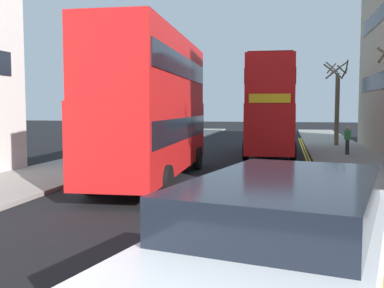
# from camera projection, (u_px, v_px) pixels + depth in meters

# --- Properties ---
(sidewalk_right) EXTENTS (4.00, 80.00, 0.14)m
(sidewalk_right) POSITION_uv_depth(u_px,v_px,m) (378.00, 183.00, 16.91)
(sidewalk_right) COLOR gray
(sidewalk_right) RESTS_ON ground
(sidewalk_left) EXTENTS (4.00, 80.00, 0.14)m
(sidewalk_left) POSITION_uv_depth(u_px,v_px,m) (56.00, 172.00, 19.56)
(sidewalk_left) COLOR gray
(sidewalk_left) RESTS_ON ground
(kerb_line_outer) EXTENTS (0.10, 56.00, 0.01)m
(kerb_line_outer) POSITION_uv_depth(u_px,v_px,m) (323.00, 192.00, 15.39)
(kerb_line_outer) COLOR yellow
(kerb_line_outer) RESTS_ON ground
(kerb_line_inner) EXTENTS (0.10, 56.00, 0.01)m
(kerb_line_inner) POSITION_uv_depth(u_px,v_px,m) (318.00, 192.00, 15.43)
(kerb_line_inner) COLOR yellow
(kerb_line_inner) RESTS_ON ground
(double_decker_bus_away) EXTENTS (3.14, 10.90, 5.64)m
(double_decker_bus_away) POSITION_uv_depth(u_px,v_px,m) (153.00, 103.00, 17.75)
(double_decker_bus_away) COLOR red
(double_decker_bus_away) RESTS_ON ground
(double_decker_bus_oncoming) EXTENTS (3.05, 10.88, 5.64)m
(double_decker_bus_oncoming) POSITION_uv_depth(u_px,v_px,m) (270.00, 104.00, 27.40)
(double_decker_bus_oncoming) COLOR red
(double_decker_bus_oncoming) RESTS_ON ground
(taxi_minivan) EXTENTS (2.89, 5.11, 2.12)m
(taxi_minivan) POSITION_uv_depth(u_px,v_px,m) (279.00, 284.00, 4.61)
(taxi_minivan) COLOR white
(taxi_minivan) RESTS_ON ground
(pedestrian_far) EXTENTS (0.34, 0.22, 1.62)m
(pedestrian_far) POSITION_uv_depth(u_px,v_px,m) (347.00, 140.00, 26.33)
(pedestrian_far) COLOR #2D2D38
(pedestrian_far) RESTS_ON sidewalk_right
(street_tree_near) EXTENTS (1.69, 1.94, 5.83)m
(street_tree_near) POSITION_uv_depth(u_px,v_px,m) (337.00, 107.00, 32.78)
(street_tree_near) COLOR #6B6047
(street_tree_near) RESTS_ON sidewalk_right
(street_tree_far) EXTENTS (1.90, 1.94, 6.72)m
(street_tree_far) POSITION_uv_depth(u_px,v_px,m) (337.00, 100.00, 39.27)
(street_tree_far) COLOR #6B6047
(street_tree_far) RESTS_ON sidewalk_right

